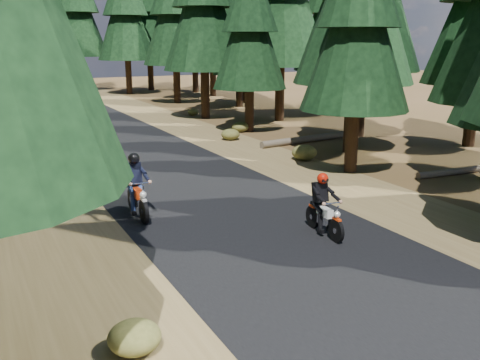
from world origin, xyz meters
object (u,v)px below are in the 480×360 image
at_px(rider_lead, 324,215).
at_px(log_near, 309,139).
at_px(log_far, 463,170).
at_px(rider_follow, 137,196).

bearing_deg(rider_lead, log_near, -117.76).
distance_m(log_far, rider_follow, 11.90).
bearing_deg(log_far, rider_follow, -178.82).
distance_m(log_near, rider_follow, 12.63).
relative_size(log_near, rider_lead, 3.20).
xyz_separation_m(log_near, rider_lead, (-6.76, -10.57, 0.36)).
bearing_deg(log_near, rider_follow, -153.42).
height_order(log_near, rider_lead, rider_lead).
distance_m(log_far, rider_lead, 8.69).
distance_m(rider_lead, rider_follow, 5.05).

